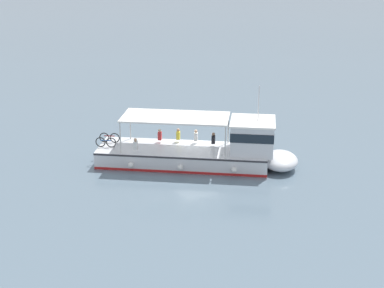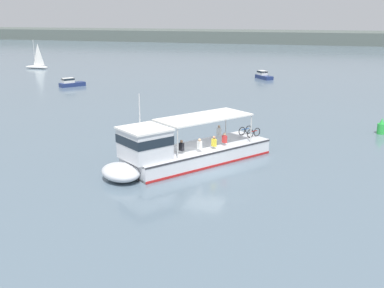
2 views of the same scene
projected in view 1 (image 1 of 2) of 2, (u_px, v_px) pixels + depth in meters
name	position (u px, v px, depth m)	size (l,w,h in m)	color
ground_plane	(195.00, 156.00, 38.23)	(400.00, 400.00, 0.00)	slate
ferry_main	(208.00, 150.00, 36.35)	(9.78, 12.21, 5.32)	silver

